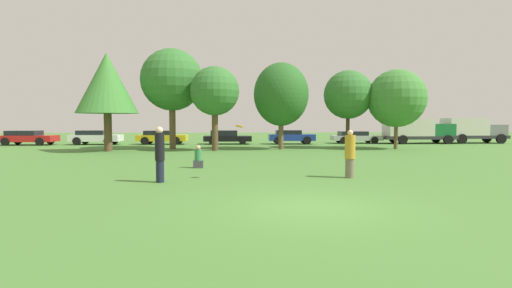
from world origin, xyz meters
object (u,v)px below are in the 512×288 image
(bystander_sitting, at_px, (198,159))
(delivery_truck_grey, at_px, (471,130))
(person_thrower, at_px, (160,154))
(person_catcher, at_px, (350,154))
(tree_1, at_px, (172,80))
(parked_car_black, at_px, (227,137))
(delivery_truck_green, at_px, (416,130))
(parked_car_red, at_px, (27,137))
(parked_car_white, at_px, (95,137))
(parked_car_blue, at_px, (291,136))
(tree_5, at_px, (397,98))
(tree_4, at_px, (348,95))
(parked_car_silver, at_px, (355,137))
(frisbee, at_px, (239,126))
(tree_2, at_px, (215,91))
(parked_car_yellow, at_px, (162,137))
(tree_3, at_px, (281,95))
(tree_0, at_px, (107,83))

(bystander_sitting, height_order, delivery_truck_grey, delivery_truck_grey)
(person_thrower, bearing_deg, person_catcher, 0.00)
(person_thrower, xyz_separation_m, bystander_sitting, (0.94, 4.00, -0.56))
(tree_1, height_order, parked_car_black, tree_1)
(tree_1, xyz_separation_m, delivery_truck_grey, (26.90, 5.77, -3.82))
(person_catcher, relative_size, delivery_truck_green, 0.26)
(person_catcher, xyz_separation_m, delivery_truck_green, (12.74, 20.70, 0.38))
(parked_car_red, xyz_separation_m, parked_car_white, (5.64, 0.34, 0.00))
(bystander_sitting, distance_m, parked_car_blue, 18.57)
(tree_5, relative_size, parked_car_red, 1.27)
(bystander_sitting, xyz_separation_m, parked_car_blue, (6.84, 17.26, 0.27))
(tree_4, height_order, parked_car_silver, tree_4)
(frisbee, xyz_separation_m, tree_1, (-4.68, 15.30, 3.21))
(parked_car_red, height_order, parked_car_black, parked_car_red)
(frisbee, height_order, tree_4, tree_4)
(person_thrower, xyz_separation_m, parked_car_black, (1.98, 21.53, -0.32))
(tree_2, distance_m, delivery_truck_grey, 25.08)
(parked_car_yellow, bearing_deg, tree_4, -19.74)
(frisbee, bearing_deg, parked_car_white, 120.31)
(parked_car_white, bearing_deg, tree_3, -21.47)
(parked_car_black, height_order, delivery_truck_green, delivery_truck_green)
(parked_car_black, distance_m, delivery_truck_grey, 22.95)
(person_thrower, height_order, parked_car_yellow, person_thrower)
(person_thrower, relative_size, parked_car_white, 0.44)
(bystander_sitting, relative_size, tree_4, 0.17)
(frisbee, relative_size, tree_2, 0.05)
(bystander_sitting, height_order, tree_2, tree_2)
(person_thrower, bearing_deg, delivery_truck_grey, 35.58)
(tree_2, relative_size, parked_car_black, 1.36)
(parked_car_silver, bearing_deg, delivery_truck_green, -6.18)
(bystander_sitting, bearing_deg, parked_car_red, 133.21)
(tree_4, height_order, parked_car_red, tree_4)
(frisbee, distance_m, parked_car_white, 24.42)
(tree_4, bearing_deg, tree_3, -171.14)
(parked_car_yellow, bearing_deg, tree_1, -70.68)
(parked_car_silver, relative_size, delivery_truck_grey, 0.78)
(person_thrower, relative_size, frisbee, 6.61)
(parked_car_black, bearing_deg, tree_4, -30.36)
(frisbee, xyz_separation_m, parked_car_red, (-17.95, 20.72, -1.21))
(frisbee, bearing_deg, delivery_truck_grey, 43.47)
(tree_1, relative_size, tree_5, 1.26)
(person_thrower, bearing_deg, tree_1, 91.82)
(parked_car_blue, bearing_deg, tree_3, -103.69)
(person_catcher, relative_size, parked_car_yellow, 0.40)
(tree_1, bearing_deg, frisbee, -73.01)
(tree_0, relative_size, parked_car_silver, 1.46)
(tree_2, bearing_deg, parked_car_red, 155.72)
(tree_3, bearing_deg, parked_car_red, 163.49)
(tree_3, bearing_deg, tree_1, 173.64)
(tree_3, bearing_deg, parked_car_black, 121.58)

